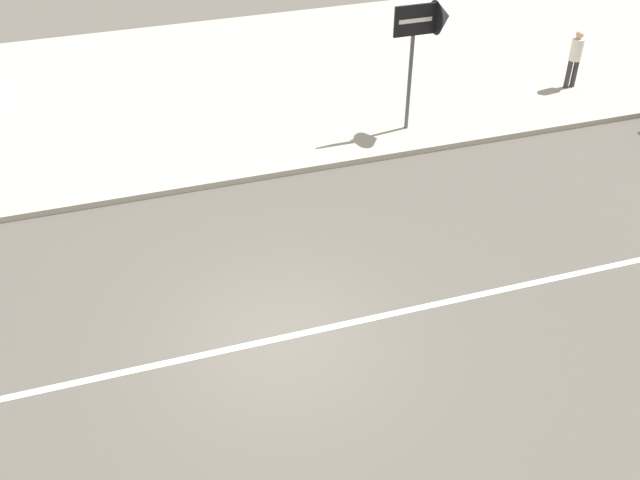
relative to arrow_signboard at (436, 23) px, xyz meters
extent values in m
plane|color=#544F47|center=(-5.54, -6.24, -2.87)|extent=(160.00, 160.00, 0.00)
cube|color=silver|center=(-5.54, -6.24, -2.87)|extent=(50.40, 0.14, 0.01)
cube|color=#ADA393|center=(-5.54, 3.93, -2.80)|extent=(68.00, 10.00, 0.15)
cylinder|color=#4C4C51|center=(-0.54, 0.04, -1.48)|extent=(0.10, 0.10, 2.49)
cube|color=black|center=(-0.54, 0.00, 0.13)|extent=(1.04, 0.06, 0.74)
cone|color=black|center=(0.16, 0.00, 0.13)|extent=(0.36, 0.81, 0.81)
cube|color=white|center=(-0.54, -0.04, 0.13)|extent=(0.83, 0.01, 0.10)
cylinder|color=#333338|center=(4.67, 0.88, -2.32)|extent=(0.14, 0.14, 0.81)
cylinder|color=#333338|center=(4.87, 0.88, -2.32)|extent=(0.14, 0.14, 0.81)
cylinder|color=silver|center=(4.77, 0.88, -1.61)|extent=(0.34, 0.34, 0.61)
sphere|color=#D6AD89|center=(4.77, 0.88, -1.20)|extent=(0.22, 0.22, 0.22)
camera|label=1|loc=(-7.72, -15.58, 6.57)|focal=42.00mm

